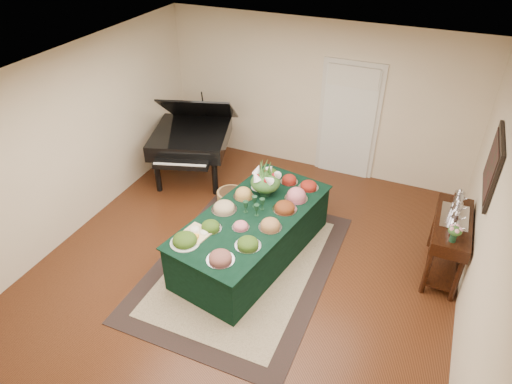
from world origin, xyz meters
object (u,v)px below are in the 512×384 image
at_px(mahogany_sideboard, 450,233).
at_px(buffet_table, 253,235).
at_px(grand_piano, 191,138).
at_px(floral_centerpiece, 265,179).

bearing_deg(mahogany_sideboard, buffet_table, -164.07).
bearing_deg(mahogany_sideboard, grand_piano, 169.23).
xyz_separation_m(buffet_table, floral_centerpiece, (-0.03, 0.52, 0.62)).
relative_size(grand_piano, mahogany_sideboard, 1.53).
relative_size(buffet_table, grand_piano, 1.47).
bearing_deg(grand_piano, floral_centerpiece, -29.41).
bearing_deg(buffet_table, mahogany_sideboard, 15.93).
distance_m(buffet_table, floral_centerpiece, 0.81).
bearing_deg(floral_centerpiece, mahogany_sideboard, 4.42).
bearing_deg(buffet_table, floral_centerpiece, 93.02).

